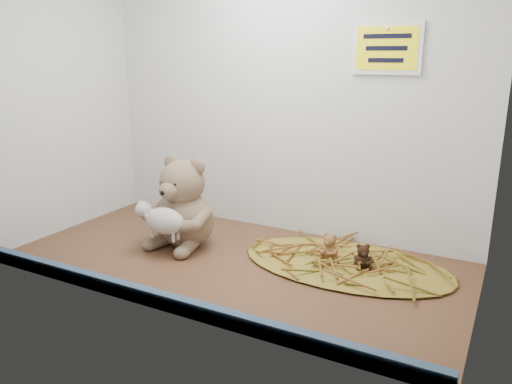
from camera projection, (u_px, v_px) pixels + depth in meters
The scene contains 8 objects.
alcove_shell at pixel (249, 88), 128.80cm from camera, with size 120.40×60.20×90.40cm.
front_rail at pixel (165, 301), 108.22cm from camera, with size 119.28×2.20×3.60cm, color #334861.
straw_bed at pixel (345, 263), 130.73cm from camera, with size 56.12×32.59×1.09cm, color olive.
main_teddy at pixel (184, 201), 142.18cm from camera, with size 21.00×22.17×26.05cm, color #8D7456, non-canonical shape.
toy_lamb at pixel (164, 221), 135.07cm from camera, with size 15.74×9.61×10.17cm, color beige, non-canonical shape.
mini_teddy_tan at pixel (330, 245), 132.72cm from camera, with size 5.51×5.82×6.83cm, color #945A30, non-canonical shape.
mini_teddy_brown at pixel (363, 255), 126.69cm from camera, with size 5.11×5.40×6.34cm, color black, non-canonical shape.
wall_sign at pixel (387, 48), 129.83cm from camera, with size 16.00×1.20×11.00cm, color yellow.
Camera 1 is at (63.61, -105.86, 53.56)cm, focal length 35.00 mm.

